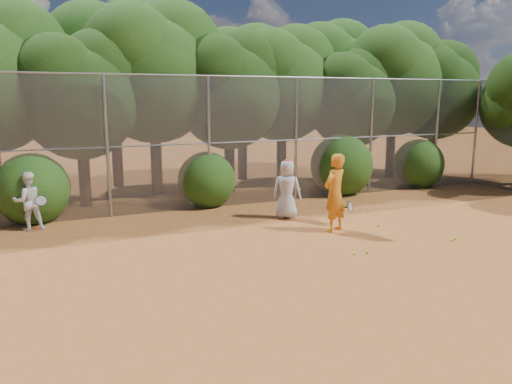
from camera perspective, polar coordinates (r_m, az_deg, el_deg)
name	(u,v)px	position (r m, az deg, el deg)	size (l,w,h in m)	color
ground	(347,260)	(10.80, 10.40, -7.62)	(80.00, 80.00, 0.00)	#A35824
fence_back	(236,140)	(15.57, -2.30, 5.91)	(20.05, 0.09, 4.03)	gray
tree_2	(80,90)	(16.31, -19.42, 10.93)	(3.99, 3.47, 5.47)	black
tree_3	(154,66)	(17.72, -11.54, 13.89)	(4.89, 4.26, 6.70)	black
tree_4	(230,86)	(17.85, -3.02, 12.01)	(4.19, 3.64, 5.73)	black
tree_5	(283,79)	(19.61, 3.11, 12.75)	(4.51, 3.92, 6.17)	black
tree_6	(352,95)	(20.02, 10.92, 10.88)	(3.86, 3.36, 5.29)	black
tree_7	(395,75)	(22.04, 15.57, 12.77)	(4.77, 4.14, 6.53)	black
tree_8	(436,87)	(23.11, 19.89, 11.27)	(4.25, 3.70, 5.82)	black
tree_10	(114,63)	(19.71, -15.93, 14.04)	(5.15, 4.48, 7.06)	black
tree_11	(243,77)	(20.65, -1.50, 12.99)	(4.64, 4.03, 6.35)	black
tree_12	(330,71)	(23.28, 8.49, 13.49)	(5.02, 4.37, 6.88)	black
bush_0	(32,186)	(14.90, -24.23, 0.66)	(2.00, 2.00, 2.00)	#1E4511
bush_1	(207,177)	(15.69, -5.67, 1.66)	(1.80, 1.80, 1.80)	#1E4511
bush_2	(341,163)	(17.86, 9.74, 3.32)	(2.20, 2.20, 2.20)	#1E4511
bush_3	(419,162)	(20.03, 18.10, 3.31)	(1.90, 1.90, 1.90)	#1E4511
player_yellow	(335,193)	(12.75, 8.99, -0.11)	(0.93, 0.72, 2.00)	orange
player_teen	(287,189)	(14.02, 3.56, 0.34)	(0.96, 0.92, 1.69)	silver
player_white	(28,201)	(14.06, -24.57, -0.94)	(0.86, 0.73, 1.51)	white
ball_0	(455,239)	(12.95, 21.81, -4.97)	(0.07, 0.07, 0.07)	#C3DB27
ball_1	(378,226)	(13.60, 13.82, -3.76)	(0.07, 0.07, 0.07)	#C3DB27
ball_2	(367,252)	(11.29, 12.60, -6.70)	(0.07, 0.07, 0.07)	#C3DB27
ball_3	(452,240)	(12.76, 21.44, -5.17)	(0.07, 0.07, 0.07)	#C3DB27
ball_4	(354,253)	(11.13, 11.15, -6.91)	(0.07, 0.07, 0.07)	#C3DB27
ball_5	(368,209)	(15.53, 12.63, -1.90)	(0.07, 0.07, 0.07)	#C3DB27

